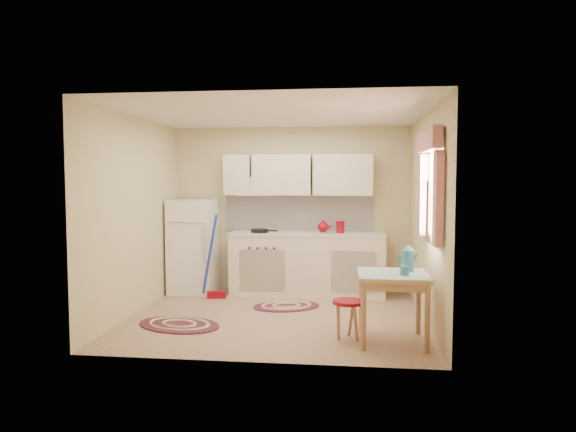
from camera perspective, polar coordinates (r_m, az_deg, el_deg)
The scene contains 14 objects.
room_shell at distance 6.48m, azimuth 0.32°, elevation 3.14°, with size 3.64×3.60×2.52m.
fridge at distance 7.86m, azimuth -10.50°, elevation -3.32°, with size 0.65×0.60×1.40m, color white.
broom at distance 7.42m, azimuth -7.98°, elevation -4.51°, with size 0.28×0.12×1.20m, color #1A37A8, non-canonical shape.
base_cabinets at distance 7.63m, azimuth 2.16°, elevation -5.46°, with size 2.25×0.60×0.88m, color silver.
countertop at distance 7.56m, azimuth 2.17°, elevation -2.02°, with size 2.27×0.62×0.04m, color silver.
frying_pan at distance 7.60m, azimuth -3.17°, elevation -1.66°, with size 0.26×0.26×0.05m, color black.
red_kettle at distance 7.54m, azimuth 3.92°, elevation -1.22°, with size 0.18×0.16×0.18m, color maroon, non-canonical shape.
red_canister at distance 7.53m, azimuth 5.84°, elevation -1.30°, with size 0.12×0.12×0.16m, color maroon.
table at distance 5.55m, azimuth 11.52°, elevation -9.98°, with size 0.72×0.72×0.72m, color tan.
stool at distance 5.60m, azimuth 6.73°, elevation -11.38°, with size 0.34×0.34×0.42m, color maroon.
coffee_pot at distance 5.58m, azimuth 13.18°, elevation -4.52°, with size 0.16×0.13×0.31m, color teal, non-canonical shape.
mug at distance 5.38m, azimuth 12.83°, elevation -5.98°, with size 0.09×0.09×0.10m, color teal.
rug_center at distance 6.96m, azimuth -0.17°, elevation -10.00°, with size 0.90×0.60×0.02m, color maroon, non-canonical shape.
rug_left at distance 6.25m, azimuth -12.01°, elevation -11.72°, with size 1.02×0.68×0.02m, color maroon, non-canonical shape.
Camera 1 is at (0.86, -6.20, 1.69)m, focal length 32.00 mm.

